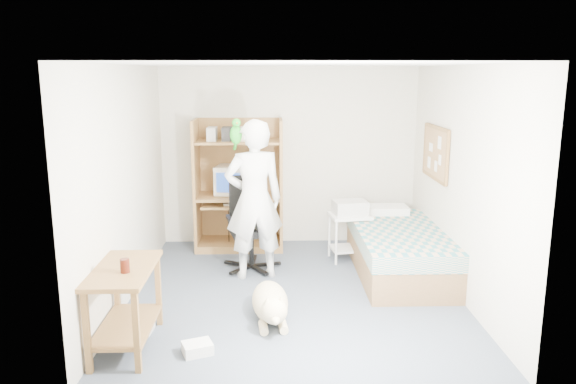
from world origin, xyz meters
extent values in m
plane|color=#424D59|center=(0.00, 0.00, 0.00)|extent=(4.00, 4.00, 0.00)
cube|color=beige|center=(0.00, 2.00, 1.25)|extent=(3.60, 0.02, 2.50)
cube|color=beige|center=(1.80, 0.00, 1.25)|extent=(0.02, 4.00, 2.50)
cube|color=beige|center=(-1.80, 0.00, 1.25)|extent=(0.02, 4.00, 2.50)
cube|color=white|center=(0.00, 0.00, 2.50)|extent=(3.60, 4.00, 0.02)
cube|color=brown|center=(-1.28, 1.70, 0.90)|extent=(0.04, 0.60, 1.80)
cube|color=brown|center=(-0.12, 1.70, 0.90)|extent=(0.04, 0.60, 1.80)
cube|color=brown|center=(-0.70, 1.99, 0.90)|extent=(1.20, 0.02, 1.80)
cube|color=brown|center=(-0.70, 1.70, 0.74)|extent=(1.12, 0.60, 0.04)
cube|color=brown|center=(-0.70, 1.62, 0.64)|extent=(1.00, 0.50, 0.03)
cube|color=brown|center=(-0.70, 1.70, 1.50)|extent=(1.12, 0.55, 0.03)
cube|color=brown|center=(-0.70, 1.70, 0.05)|extent=(1.12, 0.60, 0.10)
cube|color=brown|center=(1.30, 0.60, 0.18)|extent=(1.00, 2.00, 0.36)
cube|color=teal|center=(1.30, 0.60, 0.46)|extent=(1.02, 2.02, 0.20)
cube|color=white|center=(1.30, 1.40, 0.60)|extent=(0.55, 0.35, 0.12)
cube|color=brown|center=(-1.55, -1.20, 0.73)|extent=(0.50, 1.00, 0.04)
cube|color=brown|center=(-1.75, -1.65, 0.35)|extent=(0.05, 0.05, 0.70)
cube|color=brown|center=(-1.35, -1.65, 0.35)|extent=(0.05, 0.05, 0.70)
cube|color=brown|center=(-1.75, -0.75, 0.35)|extent=(0.05, 0.05, 0.70)
cube|color=brown|center=(-1.35, -0.75, 0.35)|extent=(0.05, 0.05, 0.70)
cube|color=brown|center=(-1.55, -1.20, 0.20)|extent=(0.46, 0.92, 0.03)
cube|color=olive|center=(1.78, 0.90, 1.45)|extent=(0.03, 0.90, 0.60)
cube|color=brown|center=(1.77, 0.90, 1.76)|extent=(0.04, 0.94, 0.04)
cube|color=brown|center=(1.77, 0.90, 1.14)|extent=(0.04, 0.94, 0.04)
cylinder|color=black|center=(-0.51, 0.81, 0.04)|extent=(0.64, 0.64, 0.06)
cylinder|color=black|center=(-0.51, 0.81, 0.25)|extent=(0.06, 0.06, 0.43)
cube|color=black|center=(-0.51, 0.81, 0.50)|extent=(0.59, 0.59, 0.09)
cube|color=black|center=(-0.56, 1.05, 0.86)|extent=(0.45, 0.16, 0.59)
cube|color=black|center=(-0.77, 0.75, 0.67)|extent=(0.11, 0.32, 0.04)
cube|color=black|center=(-0.24, 0.87, 0.67)|extent=(0.11, 0.32, 0.04)
imported|color=white|center=(-0.46, 0.56, 0.95)|extent=(0.78, 0.60, 1.90)
ellipsoid|color=#148C1C|center=(-0.66, 0.58, 1.72)|extent=(0.14, 0.14, 0.22)
sphere|color=#148C1C|center=(-0.65, 0.54, 1.86)|extent=(0.10, 0.10, 0.10)
cone|color=#D64713|center=(-0.64, 0.49, 1.86)|extent=(0.05, 0.05, 0.04)
cylinder|color=#148C1C|center=(-0.67, 0.63, 1.59)|extent=(0.07, 0.16, 0.14)
ellipsoid|color=beige|center=(-0.27, -0.61, 0.17)|extent=(0.43, 0.78, 0.34)
sphere|color=beige|center=(-0.23, -1.03, 0.25)|extent=(0.25, 0.25, 0.25)
cone|color=beige|center=(-0.29, -1.06, 0.37)|extent=(0.07, 0.07, 0.09)
cone|color=beige|center=(-0.17, -1.04, 0.37)|extent=(0.07, 0.07, 0.09)
ellipsoid|color=beige|center=(-0.22, -1.13, 0.21)|extent=(0.10, 0.14, 0.08)
cylinder|color=beige|center=(-0.31, -0.21, 0.10)|extent=(0.09, 0.24, 0.12)
cube|color=white|center=(0.77, 1.14, 0.59)|extent=(0.57, 0.48, 0.04)
cube|color=white|center=(0.77, 1.14, 0.15)|extent=(0.52, 0.44, 0.03)
cylinder|color=white|center=(0.54, 0.97, 0.30)|extent=(0.03, 0.03, 0.59)
cylinder|color=white|center=(0.99, 0.97, 0.30)|extent=(0.03, 0.03, 0.59)
cylinder|color=white|center=(0.54, 1.32, 0.30)|extent=(0.03, 0.03, 0.59)
cylinder|color=white|center=(0.99, 1.32, 0.30)|extent=(0.03, 0.03, 0.59)
cube|color=beige|center=(0.77, 1.14, 0.70)|extent=(0.46, 0.38, 0.18)
cube|color=beige|center=(-0.80, 1.75, 0.96)|extent=(0.47, 0.49, 0.39)
cube|color=navy|center=(-0.83, 1.54, 0.96)|extent=(0.33, 0.06, 0.27)
cube|color=beige|center=(-0.68, 1.58, 0.67)|extent=(0.47, 0.23, 0.03)
cylinder|color=gold|center=(-0.37, 1.65, 0.82)|extent=(0.08, 0.08, 0.12)
cylinder|color=#3C1209|center=(-1.50, -1.32, 0.81)|extent=(0.08, 0.08, 0.12)
cube|color=white|center=(-0.91, -1.34, 0.05)|extent=(0.31, 0.28, 0.10)
cube|color=#B4B4AF|center=(-1.48, -0.91, 0.04)|extent=(0.20, 0.23, 0.08)
camera|label=1|loc=(-0.24, -5.89, 2.43)|focal=35.00mm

